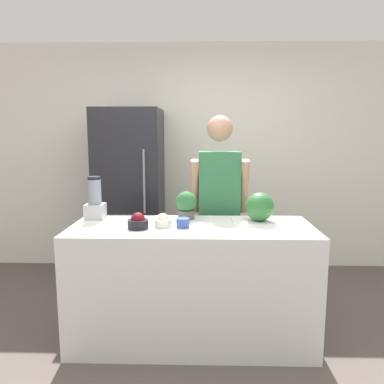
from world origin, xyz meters
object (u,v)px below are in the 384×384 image
at_px(potted_plant, 186,204).
at_px(bowl_cream, 163,221).
at_px(bowl_cherries, 138,222).
at_px(blender, 95,201).
at_px(bowl_small_blue, 183,223).
at_px(person, 219,209).
at_px(watermelon, 260,207).
at_px(refrigerator, 130,194).

bearing_deg(potted_plant, bowl_cream, -121.45).
height_order(bowl_cherries, bowl_cream, bowl_cherries).
xyz_separation_m(blender, potted_plant, (0.74, 0.00, -0.02)).
distance_m(bowl_cherries, bowl_cream, 0.18).
distance_m(blender, potted_plant, 0.74).
height_order(bowl_small_blue, potted_plant, potted_plant).
bearing_deg(potted_plant, person, 51.63).
bearing_deg(bowl_cherries, watermelon, 12.73).
distance_m(refrigerator, watermelon, 1.72).
xyz_separation_m(person, bowl_small_blue, (-0.29, -0.63, 0.03)).
height_order(refrigerator, bowl_small_blue, refrigerator).
xyz_separation_m(bowl_cherries, blender, (-0.40, 0.31, 0.10)).
bearing_deg(blender, bowl_small_blue, -20.82).
bearing_deg(bowl_small_blue, watermelon, 15.84).
distance_m(watermelon, blender, 1.31).
distance_m(refrigerator, bowl_small_blue, 1.51).
height_order(watermelon, bowl_small_blue, watermelon).
bearing_deg(refrigerator, blender, -94.04).
distance_m(watermelon, bowl_small_blue, 0.61).
bearing_deg(potted_plant, watermelon, -11.28).
bearing_deg(person, bowl_cream, -125.55).
xyz_separation_m(bowl_small_blue, blender, (-0.72, 0.28, 0.11)).
distance_m(watermelon, bowl_cream, 0.75).
bearing_deg(potted_plant, refrigerator, 121.26).
xyz_separation_m(watermelon, potted_plant, (-0.57, 0.11, -0.01)).
bearing_deg(refrigerator, bowl_small_blue, -64.66).
bearing_deg(blender, refrigerator, 85.96).
bearing_deg(blender, bowl_cream, -24.45).
distance_m(bowl_cherries, bowl_small_blue, 0.33).
xyz_separation_m(watermelon, blender, (-1.31, 0.11, 0.02)).
distance_m(bowl_cream, bowl_small_blue, 0.15).
height_order(refrigerator, blender, refrigerator).
relative_size(bowl_cherries, potted_plant, 0.67).
relative_size(bowl_cream, potted_plant, 0.56).
bearing_deg(person, potted_plant, -128.37).
bearing_deg(bowl_cream, bowl_cherries, -162.93).
xyz_separation_m(refrigerator, potted_plant, (0.66, -1.09, 0.10)).
bearing_deg(bowl_cream, blender, 155.55).
xyz_separation_m(person, potted_plant, (-0.28, -0.36, 0.11)).
relative_size(bowl_cherries, blender, 0.44).
distance_m(person, watermelon, 0.56).
relative_size(refrigerator, watermelon, 8.32).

